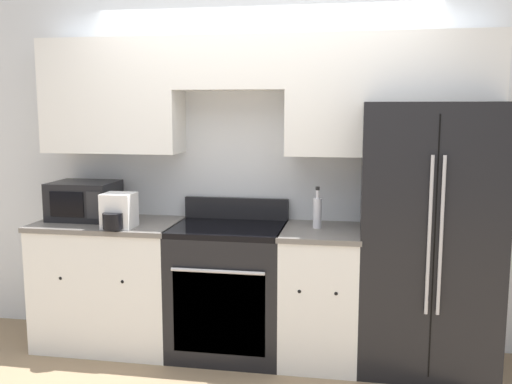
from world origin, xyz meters
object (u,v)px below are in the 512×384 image
Objects in this scene: refrigerator at (427,237)px; microwave at (84,200)px; bottle at (317,212)px; oven_range at (229,289)px.

refrigerator reaches higher than microwave.
refrigerator reaches higher than bottle.
bottle is (0.63, 0.04, 0.58)m from oven_range.
refrigerator is at bearing 2.40° from oven_range.
microwave is (-2.50, 0.01, 0.18)m from refrigerator.
bottle is at bearing -178.98° from refrigerator.
bottle is (1.75, -0.03, -0.03)m from microwave.
bottle is (-0.75, -0.01, 0.15)m from refrigerator.
refrigerator is at bearing -0.31° from microwave.
oven_range is at bearing -177.60° from refrigerator.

